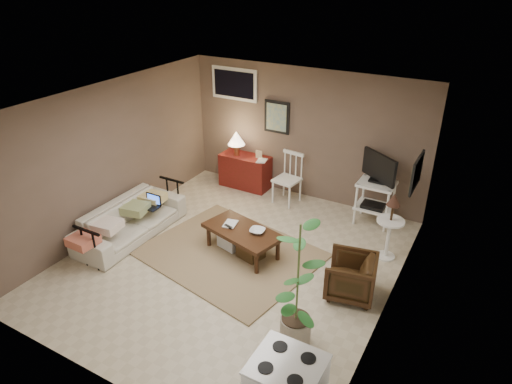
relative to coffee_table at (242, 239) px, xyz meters
The scene contains 19 objects.
floor 0.35m from the coffee_table, 95.37° to the right, with size 5.00×5.00×0.00m, color #C1B293.
art_back 2.60m from the coffee_table, 104.38° to the left, with size 0.50×0.03×0.60m, color black.
art_right 2.67m from the coffee_table, 20.17° to the left, with size 0.03×0.60×0.45m, color black.
window 3.17m from the coffee_table, 123.39° to the left, with size 0.96×0.03×0.60m, color white.
rug 0.31m from the coffee_table, 141.10° to the right, with size 2.46×1.97×0.02m, color #968057.
coffee_table is the anchor object (origin of this frame).
sofa 1.88m from the coffee_table, 166.63° to the right, with size 1.93×0.56×0.75m, color beige.
sofa_pillows 1.91m from the coffee_table, 159.74° to the right, with size 0.37×1.84×0.13m, color beige, non-canonical shape.
sofa_end_rails 1.77m from the coffee_table, 165.80° to the right, with size 0.52×1.93×0.65m, color black, non-canonical shape.
laptop 1.66m from the coffee_table, behind, with size 0.30×0.22×0.20m.
red_console 2.33m from the coffee_table, 119.63° to the left, with size 0.97×0.43×1.13m.
spindle_chair 1.87m from the coffee_table, 94.36° to the left, with size 0.48×0.48×0.94m.
tv_stand 2.41m from the coffee_table, 51.96° to the left, with size 0.65×0.48×1.26m.
side_table 2.21m from the coffee_table, 26.61° to the left, with size 0.40×0.40×1.07m.
armchair 1.75m from the coffee_table, ahead, with size 0.62×0.58×0.64m, color black.
potted_plant 2.00m from the coffee_table, 40.12° to the right, with size 0.40×0.40×1.61m.
bowl 0.38m from the coffee_table, ahead, with size 0.22×0.05×0.22m, color #3B1F10.
book_table 0.43m from the coffee_table, behind, with size 0.18×0.02×0.25m, color #3B1F10.
book_console 2.15m from the coffee_table, 112.83° to the left, with size 0.18×0.02×0.24m, color #3B1F10.
Camera 1 is at (3.04, -4.71, 4.00)m, focal length 32.00 mm.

